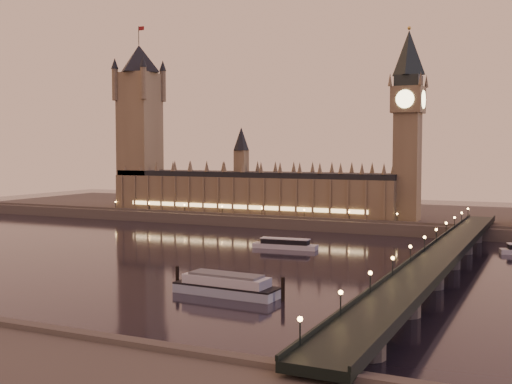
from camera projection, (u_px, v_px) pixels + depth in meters
ground at (210, 259)px, 261.49m from camera, size 700.00×700.00×0.00m
far_embankment at (383, 216)px, 397.54m from camera, size 560.00×130.00×6.00m
palace_of_westminster at (250, 187)px, 386.36m from camera, size 180.00×26.62×52.00m
victoria_tower at (140, 117)px, 417.39m from camera, size 31.68×31.68×118.00m
big_ben at (408, 113)px, 343.61m from camera, size 17.68×17.68×104.00m
westminster_bridge at (441, 262)px, 222.23m from camera, size 13.20×260.00×15.30m
cruise_boat_a at (285, 244)px, 287.51m from camera, size 29.75×8.79×4.69m
moored_barge at (226, 285)px, 195.67m from camera, size 38.69×11.13×7.10m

